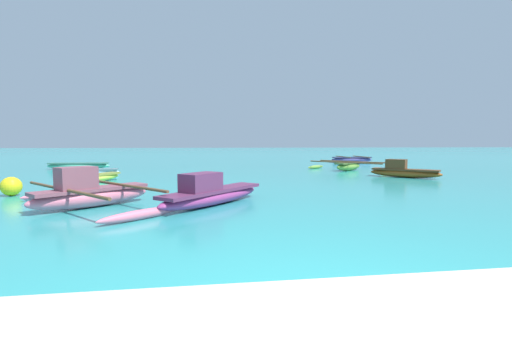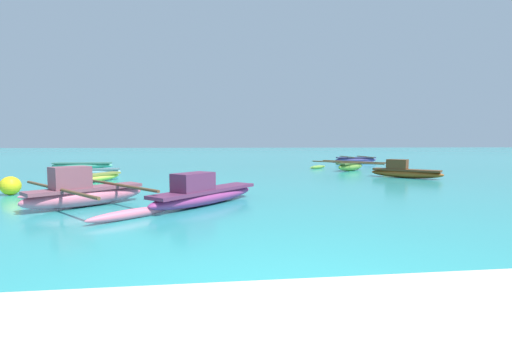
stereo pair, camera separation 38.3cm
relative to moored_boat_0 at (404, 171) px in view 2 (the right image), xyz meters
The scene contains 9 objects.
moored_boat_0 is the anchor object (origin of this frame).
moored_boat_1 12.75m from the moored_boat_0, 153.84° to the right, with size 4.33×4.52×0.98m.
moored_boat_2 13.08m from the moored_boat_0, behind, with size 1.66×2.79×0.33m.
moored_boat_3 17.83m from the moored_boat_0, 155.71° to the left, with size 3.57×0.73×0.38m.
moored_boat_4 4.18m from the moored_boat_0, 101.15° to the left, with size 4.12×4.54×0.51m.
moored_boat_5 11.77m from the moored_boat_0, 77.18° to the left, with size 3.31×3.35×0.51m.
moored_boat_6 10.33m from the moored_boat_0, 146.23° to the right, with size 2.81×3.05×0.82m.
moored_boat_7 14.30m from the moored_boat_0, 168.29° to the left, with size 2.29×0.74×0.31m.
mooring_buoy_1 14.71m from the moored_boat_0, 166.48° to the right, with size 0.55×0.55×0.55m.
Camera 2 is at (-0.67, -2.37, 1.52)m, focal length 24.00 mm.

